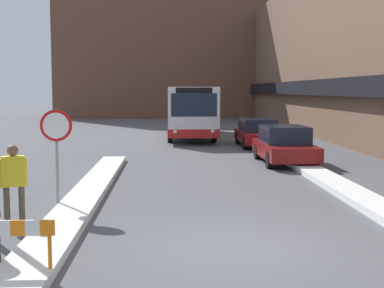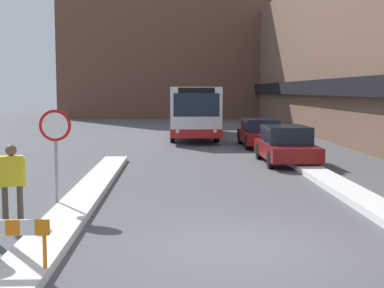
{
  "view_description": "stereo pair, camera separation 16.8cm",
  "coord_description": "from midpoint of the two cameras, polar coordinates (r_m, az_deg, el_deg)",
  "views": [
    {
      "loc": [
        -1.4,
        -9.53,
        2.88
      ],
      "look_at": [
        -0.7,
        6.2,
        1.3
      ],
      "focal_mm": 50.0,
      "sensor_mm": 36.0,
      "label": 1
    },
    {
      "loc": [
        -1.23,
        -9.54,
        2.88
      ],
      "look_at": [
        -0.7,
        6.2,
        1.3
      ],
      "focal_mm": 50.0,
      "sensor_mm": 36.0,
      "label": 2
    }
  ],
  "objects": [
    {
      "name": "ground_plane",
      "position": [
        10.05,
        5.77,
        -10.96
      ],
      "size": [
        160.0,
        160.0,
        0.0
      ],
      "primitive_type": "plane",
      "color": "#515156"
    },
    {
      "name": "building_row_right",
      "position": [
        35.47,
        16.86,
        9.53
      ],
      "size": [
        5.5,
        60.0,
        10.8
      ],
      "color": "brown",
      "rests_on": "ground_plane"
    },
    {
      "name": "building_backdrop_far",
      "position": [
        58.51,
        -0.67,
        10.88
      ],
      "size": [
        26.0,
        8.0,
        16.26
      ],
      "color": "brown",
      "rests_on": "ground_plane"
    },
    {
      "name": "snow_bank_left",
      "position": [
        14.93,
        -10.75,
        -5.13
      ],
      "size": [
        0.9,
        14.73,
        0.18
      ],
      "color": "silver",
      "rests_on": "ground_plane"
    },
    {
      "name": "snow_bank_right",
      "position": [
        15.42,
        16.75,
        -4.92
      ],
      "size": [
        0.9,
        16.69,
        0.19
      ],
      "color": "silver",
      "rests_on": "ground_plane"
    },
    {
      "name": "city_bus",
      "position": [
        33.28,
        0.18,
        3.65
      ],
      "size": [
        2.71,
        12.14,
        3.06
      ],
      "color": "silver",
      "rests_on": "ground_plane"
    },
    {
      "name": "parked_car_front",
      "position": [
        21.44,
        10.22,
        -0.07
      ],
      "size": [
        1.92,
        4.38,
        1.48
      ],
      "color": "maroon",
      "rests_on": "ground_plane"
    },
    {
      "name": "parked_car_back",
      "position": [
        27.68,
        7.45,
        1.22
      ],
      "size": [
        1.9,
        4.55,
        1.43
      ],
      "color": "maroon",
      "rests_on": "ground_plane"
    },
    {
      "name": "stop_sign",
      "position": [
        13.19,
        -14.01,
        0.71
      ],
      "size": [
        0.76,
        0.08,
        2.43
      ],
      "color": "gray",
      "rests_on": "ground_plane"
    },
    {
      "name": "pedestrian",
      "position": [
        11.94,
        -18.29,
        -3.39
      ],
      "size": [
        0.54,
        0.35,
        1.74
      ],
      "rotation": [
        0.0,
        0.0,
        0.33
      ],
      "color": "brown",
      "rests_on": "ground_plane"
    },
    {
      "name": "construction_barricade",
      "position": [
        8.6,
        -18.0,
        -9.45
      ],
      "size": [
        1.1,
        0.06,
        0.94
      ],
      "color": "orange",
      "rests_on": "ground_plane"
    }
  ]
}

